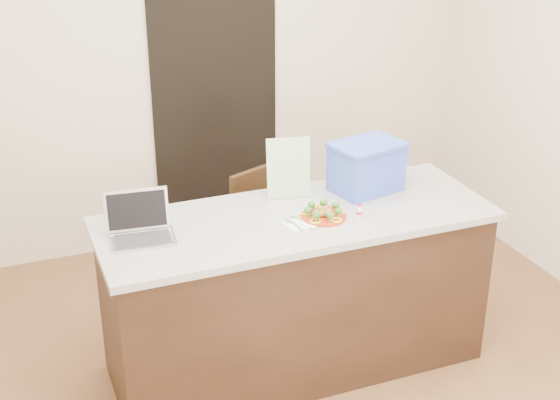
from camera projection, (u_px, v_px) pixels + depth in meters
name	position (u px, v px, depth m)	size (l,w,h in m)	color
ground	(313.00, 388.00, 4.19)	(4.00, 4.00, 0.00)	brown
room_shell	(319.00, 98.00, 3.52)	(4.00, 4.00, 4.00)	white
doorway	(215.00, 104.00, 5.49)	(0.90, 0.02, 2.00)	black
island	(296.00, 292.00, 4.21)	(2.06, 0.76, 0.92)	black
plate	(323.00, 216.00, 4.00)	(0.24, 0.24, 0.02)	#96290D
meatballs	(324.00, 212.00, 3.99)	(0.10, 0.10, 0.03)	olive
broccoli	(323.00, 209.00, 3.98)	(0.20, 0.20, 0.03)	#204A13
pepper_rings	(323.00, 214.00, 4.00)	(0.23, 0.23, 0.01)	yellow
napkin	(299.00, 224.00, 3.92)	(0.13, 0.13, 0.01)	silver
fork	(294.00, 223.00, 3.92)	(0.03, 0.15, 0.00)	#ABAAAF
knife	(306.00, 224.00, 3.91)	(0.07, 0.18, 0.01)	silver
yogurt_bottle	(359.00, 211.00, 4.00)	(0.03, 0.03, 0.07)	beige
laptop	(140.00, 225.00, 3.78)	(0.33, 0.28, 0.22)	#B7B7BC
leaflet	(288.00, 168.00, 4.17)	(0.24, 0.00, 0.34)	silver
blue_box	(366.00, 167.00, 4.27)	(0.43, 0.35, 0.28)	#324BB7
chair	(261.00, 231.00, 4.81)	(0.50, 0.51, 0.87)	#352010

